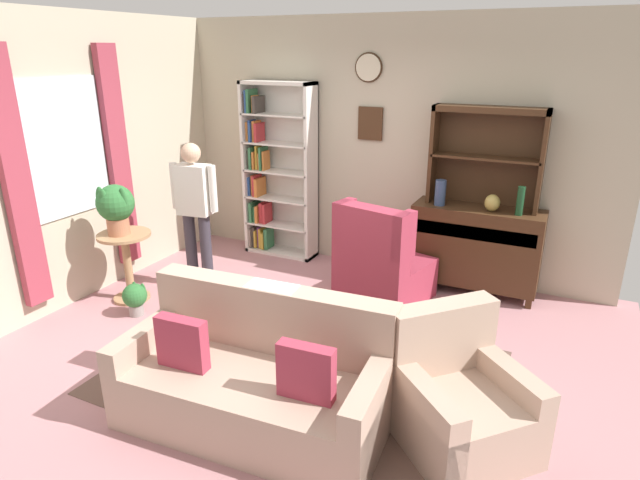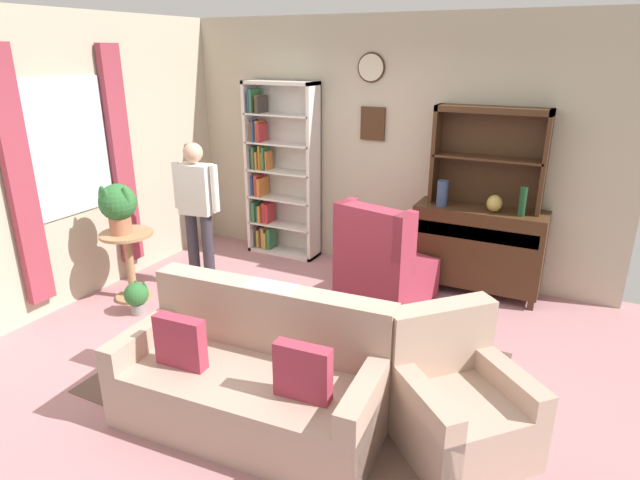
% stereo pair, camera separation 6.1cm
% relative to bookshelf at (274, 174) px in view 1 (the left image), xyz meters
% --- Properties ---
extents(ground_plane, '(5.40, 4.60, 0.02)m').
position_rel_bookshelf_xyz_m(ground_plane, '(1.37, -1.94, -1.02)').
color(ground_plane, '#B27A7F').
extents(wall_back, '(5.00, 0.09, 2.80)m').
position_rel_bookshelf_xyz_m(wall_back, '(1.37, 0.19, 0.39)').
color(wall_back, '#BCB299').
rests_on(wall_back, ground_plane).
extents(wall_left, '(0.16, 4.20, 2.80)m').
position_rel_bookshelf_xyz_m(wall_left, '(-1.15, -1.95, 0.38)').
color(wall_left, '#BCB299').
rests_on(wall_left, ground_plane).
extents(area_rug, '(2.92, 2.08, 0.01)m').
position_rel_bookshelf_xyz_m(area_rug, '(1.57, -2.24, -1.01)').
color(area_rug, brown).
rests_on(area_rug, ground_plane).
extents(bookshelf, '(0.90, 0.30, 2.10)m').
position_rel_bookshelf_xyz_m(bookshelf, '(0.00, 0.00, 0.00)').
color(bookshelf, silver).
rests_on(bookshelf, ground_plane).
extents(sideboard, '(1.30, 0.45, 0.92)m').
position_rel_bookshelf_xyz_m(sideboard, '(2.47, -0.08, -0.51)').
color(sideboard, '#422816').
rests_on(sideboard, ground_plane).
extents(sideboard_hutch, '(1.10, 0.26, 1.00)m').
position_rel_bookshelf_xyz_m(sideboard_hutch, '(2.47, 0.02, 0.54)').
color(sideboard_hutch, '#422816').
rests_on(sideboard_hutch, sideboard).
extents(vase_tall, '(0.11, 0.11, 0.26)m').
position_rel_bookshelf_xyz_m(vase_tall, '(2.08, -0.17, 0.04)').
color(vase_tall, '#33476B').
rests_on(vase_tall, sideboard).
extents(vase_round, '(0.15, 0.15, 0.17)m').
position_rel_bookshelf_xyz_m(vase_round, '(2.60, -0.15, -0.01)').
color(vase_round, tan).
rests_on(vase_round, sideboard).
extents(bottle_wine, '(0.07, 0.07, 0.28)m').
position_rel_bookshelf_xyz_m(bottle_wine, '(2.86, -0.17, 0.05)').
color(bottle_wine, '#194223').
rests_on(bottle_wine, sideboard).
extents(couch_floral, '(1.85, 0.97, 0.90)m').
position_rel_bookshelf_xyz_m(couch_floral, '(1.54, -2.89, -0.70)').
color(couch_floral, tan).
rests_on(couch_floral, ground_plane).
extents(armchair_floral, '(1.08, 1.08, 0.88)m').
position_rel_bookshelf_xyz_m(armchair_floral, '(2.83, -2.50, -0.73)').
color(armchair_floral, tan).
rests_on(armchair_floral, ground_plane).
extents(wingback_chair, '(0.94, 0.95, 1.05)m').
position_rel_bookshelf_xyz_m(wingback_chair, '(1.68, -0.77, -0.63)').
color(wingback_chair, '#A33347').
rests_on(wingback_chair, ground_plane).
extents(plant_stand, '(0.52, 0.52, 0.72)m').
position_rel_bookshelf_xyz_m(plant_stand, '(-0.65, -1.85, -0.57)').
color(plant_stand, '#A87F56').
rests_on(plant_stand, ground_plane).
extents(potted_plant_large, '(0.36, 0.36, 0.50)m').
position_rel_bookshelf_xyz_m(potted_plant_large, '(-0.68, -1.88, -0.01)').
color(potted_plant_large, '#AD6B4C').
rests_on(potted_plant_large, plant_stand).
extents(potted_plant_small, '(0.23, 0.23, 0.32)m').
position_rel_bookshelf_xyz_m(potted_plant_small, '(-0.35, -2.09, -0.83)').
color(potted_plant_small, gray).
rests_on(potted_plant_small, ground_plane).
extents(person_reading, '(0.53, 0.25, 1.56)m').
position_rel_bookshelf_xyz_m(person_reading, '(-0.21, -1.26, -0.11)').
color(person_reading, '#38333D').
rests_on(person_reading, ground_plane).
extents(coffee_table, '(0.80, 0.50, 0.42)m').
position_rel_bookshelf_xyz_m(coffee_table, '(1.79, -1.93, -0.66)').
color(coffee_table, '#422816').
rests_on(coffee_table, ground_plane).
extents(book_stack, '(0.21, 0.16, 0.05)m').
position_rel_bookshelf_xyz_m(book_stack, '(1.75, -2.00, -0.57)').
color(book_stack, '#3F3833').
rests_on(book_stack, coffee_table).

